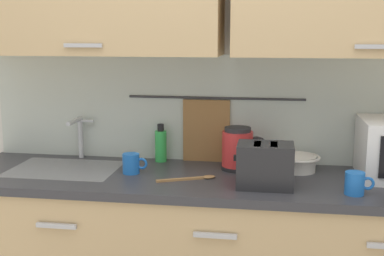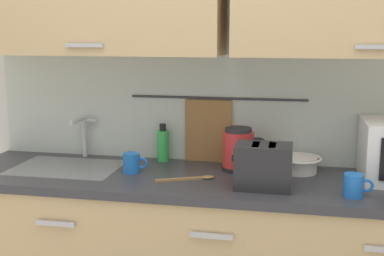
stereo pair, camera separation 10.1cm
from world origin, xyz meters
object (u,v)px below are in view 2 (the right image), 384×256
object	(u,v)px
electric_kettle	(239,150)
wooden_spoon	(192,178)
mixing_bowl	(299,163)
mug_near_sink	(132,163)
mug_by_kettle	(354,185)
toaster	(263,166)
dish_soap_bottle	(163,145)

from	to	relation	value
electric_kettle	wooden_spoon	distance (m)	0.30
electric_kettle	mixing_bowl	world-z (taller)	electric_kettle
wooden_spoon	mug_near_sink	bearing A→B (deg)	169.40
electric_kettle	mug_near_sink	distance (m)	0.52
electric_kettle	wooden_spoon	xyz separation A→B (m)	(-0.19, -0.21, -0.10)
mug_by_kettle	wooden_spoon	world-z (taller)	mug_by_kettle
mug_near_sink	toaster	world-z (taller)	toaster
mug_near_sink	mixing_bowl	bearing A→B (deg)	11.74
toaster	mug_by_kettle	bearing A→B (deg)	-7.81
electric_kettle	wooden_spoon	bearing A→B (deg)	-132.42
mixing_bowl	toaster	xyz separation A→B (m)	(-0.15, -0.28, 0.05)
toaster	mug_by_kettle	distance (m)	0.38
electric_kettle	mixing_bowl	distance (m)	0.29
electric_kettle	mug_by_kettle	xyz separation A→B (m)	(0.50, -0.32, -0.05)
toaster	mug_near_sink	bearing A→B (deg)	169.58
mug_near_sink	mug_by_kettle	xyz separation A→B (m)	(1.00, -0.17, 0.00)
electric_kettle	mixing_bowl	bearing A→B (deg)	2.38
dish_soap_bottle	toaster	size ratio (longest dim) A/B	0.77
mixing_bowl	wooden_spoon	xyz separation A→B (m)	(-0.47, -0.22, -0.04)
electric_kettle	mug_near_sink	xyz separation A→B (m)	(-0.49, -0.15, -0.05)
electric_kettle	toaster	world-z (taller)	electric_kettle
mug_near_sink	mixing_bowl	world-z (taller)	mug_near_sink
mug_near_sink	mug_by_kettle	world-z (taller)	same
dish_soap_bottle	mixing_bowl	world-z (taller)	dish_soap_bottle
mug_near_sink	mug_by_kettle	size ratio (longest dim) A/B	1.00
electric_kettle	mug_by_kettle	distance (m)	0.60
toaster	mixing_bowl	bearing A→B (deg)	61.24
dish_soap_bottle	mug_by_kettle	bearing A→B (deg)	-24.34
mug_by_kettle	mixing_bowl	bearing A→B (deg)	123.60
mixing_bowl	wooden_spoon	size ratio (longest dim) A/B	0.81
dish_soap_bottle	toaster	distance (m)	0.65
wooden_spoon	mixing_bowl	bearing A→B (deg)	24.77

